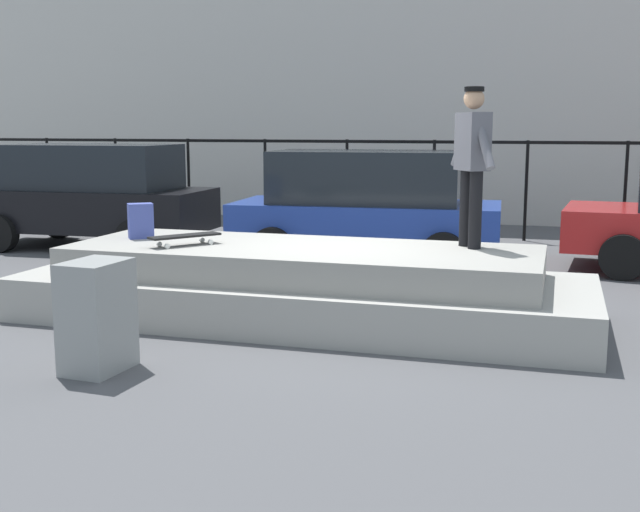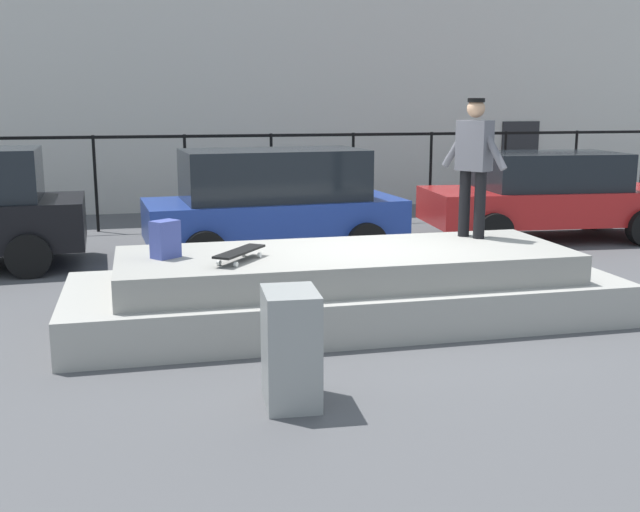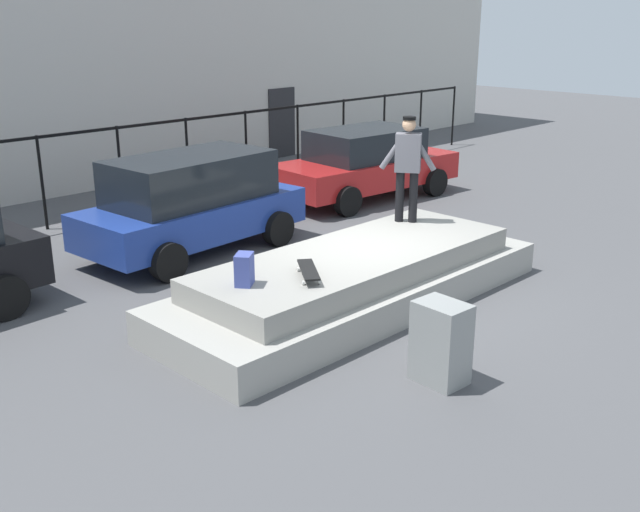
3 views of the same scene
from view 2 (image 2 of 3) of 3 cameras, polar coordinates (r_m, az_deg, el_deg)
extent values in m
plane|color=#4C4C4F|center=(9.04, 3.87, -4.36)|extent=(60.00, 60.00, 0.00)
cube|color=#9E9B93|center=(8.75, 1.96, -3.27)|extent=(6.25, 2.23, 0.47)
cube|color=gray|center=(8.66, 1.98, -0.68)|extent=(5.13, 1.83, 0.33)
cylinder|color=black|center=(9.56, 11.95, 3.78)|extent=(0.14, 0.14, 0.83)
cylinder|color=black|center=(9.67, 10.84, 3.91)|extent=(0.14, 0.14, 0.83)
cube|color=#595960|center=(9.55, 11.56, 8.15)|extent=(0.42, 0.47, 0.61)
cylinder|color=#595960|center=(9.42, 12.87, 8.03)|extent=(0.30, 0.39, 0.57)
cylinder|color=#595960|center=(9.68, 10.29, 8.22)|extent=(0.30, 0.39, 0.57)
sphere|color=tan|center=(9.53, 11.67, 10.83)|extent=(0.22, 0.22, 0.22)
cylinder|color=black|center=(9.53, 11.70, 11.43)|extent=(0.29, 0.29, 0.05)
cube|color=black|center=(8.07, -6.08, 0.35)|extent=(0.64, 0.77, 0.02)
cylinder|color=silver|center=(8.26, -4.57, 0.07)|extent=(0.06, 0.06, 0.06)
cylinder|color=silver|center=(8.35, -5.79, 0.18)|extent=(0.06, 0.06, 0.06)
cylinder|color=silver|center=(7.81, -6.36, -0.63)|extent=(0.06, 0.06, 0.06)
cylinder|color=silver|center=(7.91, -7.62, -0.51)|extent=(0.06, 0.06, 0.06)
cube|color=#3F4C99|center=(8.36, -11.58, 1.25)|extent=(0.34, 0.33, 0.41)
cylinder|color=black|center=(13.31, -20.47, 1.49)|extent=(0.65, 0.25, 0.64)
cylinder|color=black|center=(11.54, -21.10, 0.00)|extent=(0.65, 0.25, 0.64)
cube|color=navy|center=(12.19, -3.49, 2.84)|extent=(4.16, 2.00, 0.63)
cube|color=black|center=(12.11, -3.54, 6.15)|extent=(2.94, 1.71, 0.79)
cylinder|color=black|center=(12.87, -9.87, 1.73)|extent=(0.65, 0.26, 0.64)
cylinder|color=black|center=(11.15, -8.65, 0.27)|extent=(0.65, 0.26, 0.64)
cylinder|color=black|center=(13.42, 0.82, 2.30)|extent=(0.65, 0.26, 0.64)
cylinder|color=black|center=(11.79, 3.51, 0.99)|extent=(0.65, 0.26, 0.64)
cube|color=#B21E1E|center=(14.47, 16.80, 3.69)|extent=(4.60, 2.16, 0.60)
cube|color=black|center=(14.41, 16.94, 6.17)|extent=(2.58, 1.78, 0.66)
cylinder|color=black|center=(14.83, 10.35, 3.00)|extent=(0.66, 0.27, 0.64)
cylinder|color=black|center=(13.12, 12.99, 1.79)|extent=(0.66, 0.27, 0.64)
cylinder|color=black|center=(15.96, 19.80, 3.09)|extent=(0.66, 0.27, 0.64)
cube|color=gray|center=(6.28, -2.21, -6.92)|extent=(0.48, 0.63, 0.97)
cylinder|color=black|center=(15.40, -22.94, 4.87)|extent=(0.06, 0.06, 1.86)
cylinder|color=black|center=(15.22, -16.55, 5.23)|extent=(0.06, 0.06, 1.86)
cylinder|color=black|center=(15.22, -10.07, 5.53)|extent=(0.06, 0.06, 1.86)
cylinder|color=black|center=(15.42, -3.67, 5.75)|extent=(0.06, 0.06, 1.86)
cylinder|color=black|center=(15.80, 2.50, 5.91)|extent=(0.06, 0.06, 1.86)
cylinder|color=black|center=(16.35, 8.32, 5.99)|extent=(0.06, 0.06, 1.86)
cylinder|color=black|center=(17.06, 13.70, 6.01)|extent=(0.06, 0.06, 1.86)
cylinder|color=black|center=(17.90, 18.62, 5.98)|extent=(0.06, 0.06, 1.86)
cube|color=black|center=(15.35, -3.71, 9.05)|extent=(24.00, 0.04, 0.06)
cube|color=beige|center=(21.77, -6.77, 13.84)|extent=(33.73, 8.23, 6.76)
cube|color=#262628|center=(19.87, 14.77, 6.90)|extent=(1.00, 0.06, 2.00)
camera|label=1|loc=(4.95, 75.49, -1.38)|focal=44.41mm
camera|label=3|loc=(5.73, -92.20, 16.25)|focal=41.63mm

